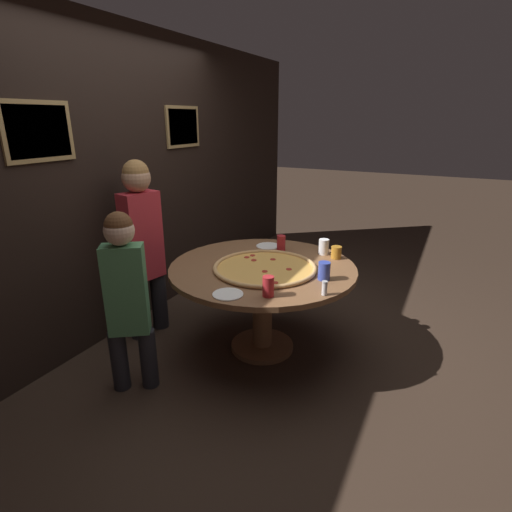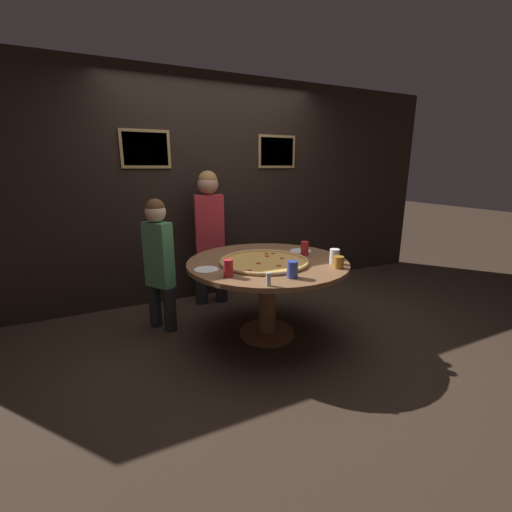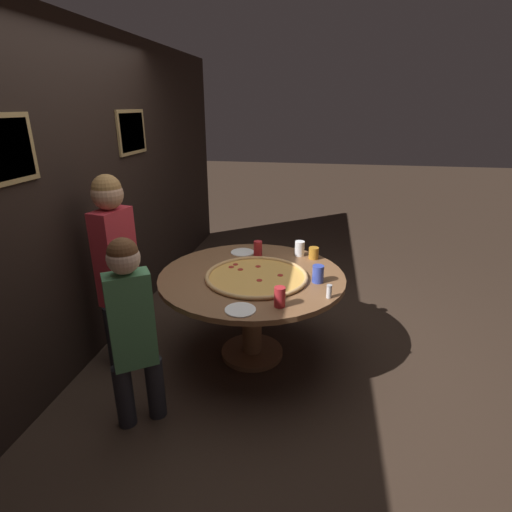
% 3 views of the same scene
% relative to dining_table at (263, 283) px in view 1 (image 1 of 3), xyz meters
% --- Properties ---
extents(ground_plane, '(24.00, 24.00, 0.00)m').
position_rel_dining_table_xyz_m(ground_plane, '(0.00, 0.00, -0.60)').
color(ground_plane, '#38281E').
extents(back_wall, '(6.40, 0.08, 2.60)m').
position_rel_dining_table_xyz_m(back_wall, '(0.00, 1.33, 0.71)').
color(back_wall, black).
rests_on(back_wall, ground_plane).
extents(dining_table, '(1.46, 1.46, 0.74)m').
position_rel_dining_table_xyz_m(dining_table, '(0.00, 0.00, 0.00)').
color(dining_table, brown).
rests_on(dining_table, ground_plane).
extents(giant_pizza, '(0.80, 0.80, 0.03)m').
position_rel_dining_table_xyz_m(giant_pizza, '(-0.06, -0.05, 0.16)').
color(giant_pizza, '#E5A84C').
rests_on(giant_pizza, dining_table).
extents(drink_cup_far_left, '(0.09, 0.09, 0.13)m').
position_rel_dining_table_xyz_m(drink_cup_far_left, '(0.49, -0.34, 0.21)').
color(drink_cup_far_left, white).
rests_on(drink_cup_far_left, dining_table).
extents(drink_cup_near_right, '(0.07, 0.07, 0.14)m').
position_rel_dining_table_xyz_m(drink_cup_near_right, '(0.41, 0.02, 0.21)').
color(drink_cup_near_right, '#B22328').
rests_on(drink_cup_near_right, dining_table).
extents(drink_cup_beside_pizza, '(0.09, 0.09, 0.13)m').
position_rel_dining_table_xyz_m(drink_cup_beside_pizza, '(-0.06, -0.51, 0.21)').
color(drink_cup_beside_pizza, '#384CB7').
rests_on(drink_cup_beside_pizza, dining_table).
extents(drink_cup_by_shaker, '(0.08, 0.08, 0.14)m').
position_rel_dining_table_xyz_m(drink_cup_by_shaker, '(-0.49, -0.28, 0.21)').
color(drink_cup_by_shaker, '#B22328').
rests_on(drink_cup_by_shaker, dining_table).
extents(drink_cup_far_right, '(0.09, 0.09, 0.10)m').
position_rel_dining_table_xyz_m(drink_cup_far_right, '(0.43, -0.46, 0.19)').
color(drink_cup_far_right, '#BC7A23').
rests_on(drink_cup_far_right, dining_table).
extents(white_plate_near_front, '(0.21, 0.21, 0.01)m').
position_rel_dining_table_xyz_m(white_plate_near_front, '(0.47, 0.17, 0.15)').
color(white_plate_near_front, white).
rests_on(white_plate_near_front, dining_table).
extents(white_plate_far_back, '(0.20, 0.20, 0.01)m').
position_rel_dining_table_xyz_m(white_plate_far_back, '(-0.59, -0.03, 0.15)').
color(white_plate_far_back, white).
rests_on(white_plate_far_back, dining_table).
extents(condiment_shaker, '(0.04, 0.04, 0.10)m').
position_rel_dining_table_xyz_m(condiment_shaker, '(-0.31, -0.60, 0.19)').
color(condiment_shaker, silver).
rests_on(condiment_shaker, dining_table).
extents(diner_side_left, '(0.28, 0.33, 1.29)m').
position_rel_dining_table_xyz_m(diner_side_left, '(-0.86, 0.59, 0.13)').
color(diner_side_left, '#232328').
rests_on(diner_side_left, ground_plane).
extents(diner_side_right, '(0.40, 0.23, 1.53)m').
position_rel_dining_table_xyz_m(diner_side_right, '(-0.21, 1.02, 0.27)').
color(diner_side_right, '#232328').
rests_on(diner_side_right, ground_plane).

